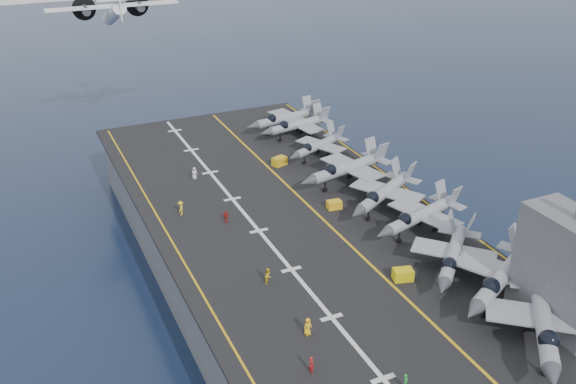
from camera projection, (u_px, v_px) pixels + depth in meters
name	position (u px, v px, depth m)	size (l,w,h in m)	color
ground	(300.00, 286.00, 90.09)	(500.00, 500.00, 0.00)	#142135
hull	(300.00, 256.00, 87.87)	(36.00, 90.00, 10.00)	#56595E
flight_deck	(300.00, 223.00, 85.56)	(38.00, 92.00, 0.40)	black
foul_line	(320.00, 217.00, 86.58)	(0.35, 90.00, 0.02)	gold
landing_centerline	(259.00, 231.00, 83.22)	(0.50, 90.00, 0.02)	silver
deck_edge_port	(176.00, 249.00, 79.11)	(0.25, 90.00, 0.02)	gold
deck_edge_stbd	(416.00, 195.00, 92.37)	(0.25, 90.00, 0.02)	gold
island_superstructure	(569.00, 258.00, 63.31)	(5.00, 10.00, 15.00)	#56595E
fighter_jet_0	(544.00, 320.00, 61.99)	(18.75, 19.56, 5.68)	#969CA6
fighter_jet_1	(503.00, 274.00, 69.09)	(19.50, 17.22, 5.66)	gray
fighter_jet_2	(453.00, 253.00, 73.56)	(17.08, 16.94, 5.01)	#99A2AA
fighter_jet_3	(421.00, 214.00, 81.92)	(16.95, 13.59, 5.14)	#939BA1
fighter_jet_4	(384.00, 191.00, 87.68)	(18.16, 16.26, 5.26)	gray
fighter_jet_5	(348.00, 167.00, 94.74)	(17.87, 13.92, 5.51)	gray
fighter_jet_6	(318.00, 145.00, 103.93)	(15.05, 12.95, 4.40)	#8E959E
fighter_jet_7	(298.00, 124.00, 112.05)	(15.40, 11.67, 4.84)	gray
fighter_jet_8	(287.00, 117.00, 114.64)	(16.44, 12.47, 5.16)	#9BA1AA
tow_cart_a	(403.00, 275.00, 72.94)	(2.53, 1.98, 1.34)	#CDBB0C
tow_cart_b	(334.00, 205.00, 88.56)	(2.08, 1.47, 1.17)	gold
tow_cart_c	(279.00, 161.00, 101.78)	(2.57, 2.07, 1.34)	gold
crew_0	(308.00, 327.00, 64.04)	(1.31, 1.00, 1.96)	yellow
crew_1	(311.00, 365.00, 59.11)	(0.85, 1.19, 1.88)	#B21919
crew_2	(268.00, 276.00, 72.25)	(1.35, 1.36, 1.91)	yellow
crew_3	(181.00, 208.00, 86.73)	(1.32, 1.47, 2.05)	yellow
crew_4	(226.00, 217.00, 84.95)	(1.21, 1.16, 1.68)	red
crew_5	(195.00, 173.00, 97.06)	(1.21, 0.89, 1.88)	silver
crew_6	(406.00, 382.00, 57.28)	(1.19, 1.15, 1.67)	green
transport_plane	(114.00, 14.00, 121.81)	(25.03, 17.31, 5.84)	silver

